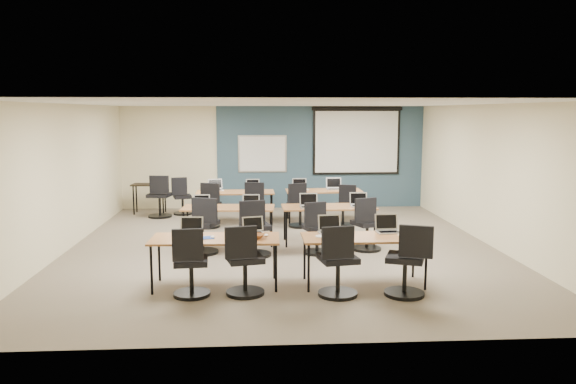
{
  "coord_description": "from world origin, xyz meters",
  "views": [
    {
      "loc": [
        -0.53,
        -10.39,
        2.55
      ],
      "look_at": [
        0.13,
        0.4,
        1.0
      ],
      "focal_mm": 35.0,
      "sensor_mm": 36.0,
      "label": 1
    }
  ],
  "objects": [
    {
      "name": "task_chair_11",
      "position": [
        1.49,
        1.9,
        0.39
      ],
      "size": [
        0.49,
        0.47,
        0.96
      ],
      "rotation": [
        0.0,
        0.0,
        -0.36
      ],
      "color": "black",
      "rests_on": "floor"
    },
    {
      "name": "mouse_8",
      "position": [
        -1.25,
        2.57,
        0.74
      ],
      "size": [
        0.08,
        0.11,
        0.03
      ],
      "primitive_type": "ellipsoid",
      "rotation": [
        0.0,
        0.0,
        0.25
      ],
      "color": "white",
      "rests_on": "training_table_back_left"
    },
    {
      "name": "laptop_1",
      "position": [
        -0.55,
        -2.07,
        0.79
      ],
      "size": [
        0.32,
        0.27,
        0.25
      ],
      "rotation": [
        0.0,
        0.0,
        0.25
      ],
      "color": "#A6A5B2",
      "rests_on": "training_table_front_left"
    },
    {
      "name": "wall_back",
      "position": [
        0.0,
        4.5,
        1.35
      ],
      "size": [
        8.0,
        0.04,
        2.7
      ],
      "primitive_type": "cube",
      "color": "beige",
      "rests_on": "ground"
    },
    {
      "name": "task_chair_0",
      "position": [
        -1.42,
        -2.79,
        0.41
      ],
      "size": [
        0.52,
        0.52,
        1.0
      ],
      "rotation": [
        0.0,
        0.0,
        0.07
      ],
      "color": "black",
      "rests_on": "floor"
    },
    {
      "name": "floor",
      "position": [
        0.0,
        0.0,
        0.0
      ],
      "size": [
        8.0,
        9.0,
        0.02
      ],
      "primitive_type": "cube",
      "color": "#6B6354",
      "rests_on": "ground"
    },
    {
      "name": "whiteboard",
      "position": [
        -0.3,
        4.43,
        1.45
      ],
      "size": [
        1.28,
        0.03,
        0.98
      ],
      "color": "#B8B8B8",
      "rests_on": "wall_back"
    },
    {
      "name": "training_table_back_left",
      "position": [
        -0.96,
        2.44,
        0.68
      ],
      "size": [
        1.78,
        0.74,
        0.73
      ],
      "rotation": [
        0.0,
        0.0,
        0.01
      ],
      "color": "brown",
      "rests_on": "floor"
    },
    {
      "name": "wall_front",
      "position": [
        0.0,
        -4.5,
        1.35
      ],
      "size": [
        8.0,
        0.04,
        2.7
      ],
      "primitive_type": "cube",
      "color": "beige",
      "rests_on": "ground"
    },
    {
      "name": "task_chair_8",
      "position": [
        -1.55,
        1.92,
        0.42
      ],
      "size": [
        0.56,
        0.54,
        1.02
      ],
      "rotation": [
        0.0,
        0.0,
        -0.37
      ],
      "color": "black",
      "rests_on": "floor"
    },
    {
      "name": "laptop_9",
      "position": [
        -0.56,
        2.76,
        0.79
      ],
      "size": [
        0.32,
        0.27,
        0.24
      ],
      "rotation": [
        0.0,
        0.0,
        0.09
      ],
      "color": "silver",
      "rests_on": "training_table_back_left"
    },
    {
      "name": "blue_mousepad",
      "position": [
        -1.24,
        -2.33,
        0.73
      ],
      "size": [
        0.28,
        0.25,
        0.01
      ],
      "primitive_type": "cube",
      "rotation": [
        0.0,
        0.0,
        0.2
      ],
      "color": "#203F9B",
      "rests_on": "training_table_front_left"
    },
    {
      "name": "task_chair_6",
      "position": [
        0.59,
        -0.55,
        0.4
      ],
      "size": [
        0.5,
        0.49,
        0.98
      ],
      "rotation": [
        0.0,
        0.0,
        0.29
      ],
      "color": "black",
      "rests_on": "floor"
    },
    {
      "name": "mouse_3",
      "position": [
        1.62,
        -2.36,
        0.74
      ],
      "size": [
        0.06,
        0.1,
        0.03
      ],
      "primitive_type": "ellipsoid",
      "rotation": [
        0.0,
        0.0,
        -0.07
      ],
      "color": "white",
      "rests_on": "training_table_front_right"
    },
    {
      "name": "mouse_6",
      "position": [
        0.79,
        0.04,
        0.74
      ],
      "size": [
        0.07,
        0.11,
        0.04
      ],
      "primitive_type": "ellipsoid",
      "rotation": [
        0.0,
        0.0,
        0.05
      ],
      "color": "white",
      "rests_on": "training_table_mid_right"
    },
    {
      "name": "projector_screen",
      "position": [
        2.2,
        4.41,
        1.89
      ],
      "size": [
        2.4,
        0.1,
        1.82
      ],
      "color": "black",
      "rests_on": "wall_back"
    },
    {
      "name": "task_chair_2",
      "position": [
        0.62,
        -2.91,
        0.43
      ],
      "size": [
        0.56,
        0.56,
        1.03
      ],
      "rotation": [
        0.0,
        0.0,
        0.18
      ],
      "color": "black",
      "rests_on": "floor"
    },
    {
      "name": "wall_right",
      "position": [
        4.0,
        0.0,
        1.35
      ],
      "size": [
        0.04,
        9.0,
        2.7
      ],
      "primitive_type": "cube",
      "color": "beige",
      "rests_on": "ground"
    },
    {
      "name": "task_chair_9",
      "position": [
        -0.56,
        2.03,
        0.42
      ],
      "size": [
        0.53,
        0.53,
        1.01
      ],
      "rotation": [
        0.0,
        0.0,
        -0.22
      ],
      "color": "black",
      "rests_on": "floor"
    },
    {
      "name": "training_table_front_right",
      "position": [
        1.08,
        -2.37,
        0.69
      ],
      "size": [
        1.82,
        0.76,
        0.73
      ],
      "rotation": [
        0.0,
        0.0,
        0.0
      ],
      "color": "olive",
      "rests_on": "floor"
    },
    {
      "name": "snack_plate",
      "position": [
        0.46,
        -2.35,
        0.74
      ],
      "size": [
        0.23,
        0.23,
        0.01
      ],
      "primitive_type": "cylinder",
      "rotation": [
        0.0,
        0.0,
        0.3
      ],
      "color": "white",
      "rests_on": "training_table_front_right"
    },
    {
      "name": "coffee_cup",
      "position": [
        0.63,
        -2.32,
        0.77
      ],
      "size": [
        0.06,
        0.06,
        0.05
      ],
      "primitive_type": "imported",
      "rotation": [
        0.0,
        0.0,
        -0.14
      ],
      "color": "white",
      "rests_on": "snack_plate"
    },
    {
      "name": "wall_left",
      "position": [
        -4.0,
        0.0,
        1.35
      ],
      "size": [
        0.04,
        9.0,
        2.7
      ],
      "primitive_type": "cube",
      "color": "beige",
      "rests_on": "ground"
    },
    {
      "name": "mouse_11",
      "position": [
        1.67,
        2.46,
        0.74
      ],
      "size": [
        0.08,
        0.1,
        0.03
      ],
      "primitive_type": "ellipsoid",
      "rotation": [
        0.0,
        0.0,
        -0.29
      ],
      "color": "white",
      "rests_on": "training_table_back_right"
    },
    {
      "name": "laptop_11",
      "position": [
        1.37,
        2.69,
        0.8
      ],
      "size": [
        0.36,
        0.31,
        0.27
      ],
      "rotation": [
        0.0,
        0.0,
        0.0
      ],
      "color": "#AFAFAF",
      "rests_on": "training_table_back_right"
    },
    {
      "name": "spare_chair_a",
      "position": [
        -2.33,
        3.55,
        0.39
      ],
      "size": [
        0.47,
        0.47,
        0.95
      ],
      "rotation": [
        0.0,
        0.0,
        0.25
      ],
      "color": "black",
      "rests_on": "floor"
    },
    {
      "name": "task_chair_3",
      "position": [
        1.59,
        -2.96,
        0.43
      ],
      "size": [
        0.59,
        0.56,
        1.04
      ],
      "rotation": [
        0.0,
        0.0,
        -0.37
      ],
      "color": "black",
      "rests_on": "floor"
    },
    {
      "name": "mouse_4",
      "position": [
        -1.25,
        0.08,
        0.74
      ],
      "size": [
        0.08,
        0.11,
        0.03
      ],
      "primitive_type": "ellipsoid",
      "rotation": [
        0.0,
        0.0,
        0.27
      ],
      "color": "white",
      "rests_on": "training_table_mid_left"
    },
    {
      "name": "mouse_2",
      "position": [
        0.84,
        -2.29,
        0.74
      ],
      "size": [
        0.08,
        0.11,
        0.03
      ],
      "primitive_type": "ellipsoid",
      "rotation": [
        0.0,
        0.0,
        -0.27
      ],
      "color": "white",
      "rests_on": "training_table_front_right"
    },
    {
      "name": "training_table_mid_left",
      "position": [
        -1.03,
        0.34,
        0.68
      ],
      "size": [
        1.77,
        0.74,
        0.73
      ],
      "rotation": [
        0.0,
        0.0,
        -0.07
      ],
      "color": "#A66F34",
      "rests_on": "floor"
    },
    {
      "name": "laptop_0",
      "position": [
        -1.47,
        -2.11,
        0.79
      ],
      "size": [
        0.35,
        0.29,
        0.26
      ],
      "rotation": [
        0.0,
        0.0,
        -0.08
      ],
      "color": "silver",
      "rests_on": "training_table_front_left"
    },
    {
      "name": "laptop_6",
      "position": [
        0.53,
        0.22,
        0.8
      ],
      "size": [
        0.35,
        0.3,
        0.26
      ],
      "rotation": [
        0.0,
        0.0,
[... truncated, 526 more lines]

